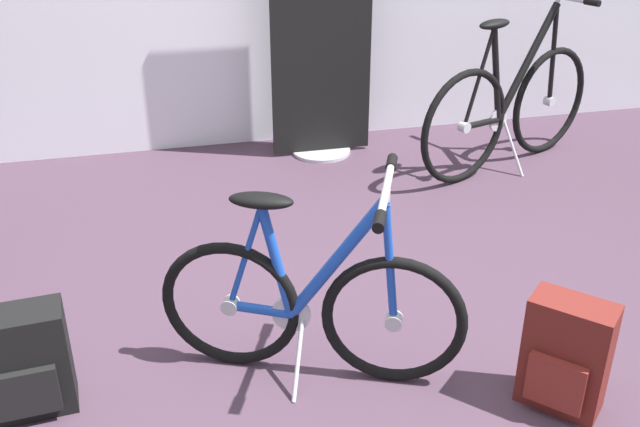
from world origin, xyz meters
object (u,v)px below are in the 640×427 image
object	(u,v)px
floor_banner_stand	(321,20)
backpack_on_floor	(22,364)
folding_bike_foreground	(310,302)
display_bike_left	(509,107)
handbag_on_floor	(566,356)

from	to	relation	value
floor_banner_stand	backpack_on_floor	distance (m)	2.60
folding_bike_foreground	backpack_on_floor	xyz separation A→B (m)	(-0.97, 0.03, -0.11)
folding_bike_foreground	display_bike_left	xyz separation A→B (m)	(1.55, 1.59, 0.07)
floor_banner_stand	backpack_on_floor	size ratio (longest dim) A/B	4.70
folding_bike_foreground	floor_banner_stand	bearing A→B (deg)	75.19
floor_banner_stand	display_bike_left	xyz separation A→B (m)	(1.01, -0.45, -0.45)
floor_banner_stand	backpack_on_floor	world-z (taller)	floor_banner_stand
display_bike_left	backpack_on_floor	distance (m)	2.97
display_bike_left	handbag_on_floor	bearing A→B (deg)	-111.13
folding_bike_foreground	backpack_on_floor	bearing A→B (deg)	178.36
display_bike_left	backpack_on_floor	size ratio (longest dim) A/B	3.36
floor_banner_stand	handbag_on_floor	size ratio (longest dim) A/B	4.42
floor_banner_stand	folding_bike_foreground	size ratio (longest dim) A/B	1.78
folding_bike_foreground	display_bike_left	bearing A→B (deg)	45.81
display_bike_left	backpack_on_floor	world-z (taller)	display_bike_left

